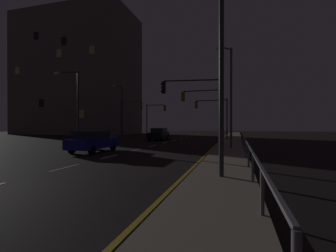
{
  "coord_description": "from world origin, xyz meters",
  "views": [
    {
      "loc": [
        7.67,
        -4.33,
        2.02
      ],
      "look_at": [
        1.22,
        18.0,
        1.88
      ],
      "focal_mm": 25.52,
      "sensor_mm": 36.0,
      "label": 1
    }
  ],
  "objects_px": {
    "street_lamp_corner": "(229,89)",
    "street_lamp_median": "(213,37)",
    "traffic_light_near_left": "(212,110)",
    "traffic_light_mid_left": "(130,112)",
    "street_lamp_far_end": "(121,107)",
    "street_lamp_across_street": "(74,100)",
    "traffic_light_far_right": "(155,114)",
    "traffic_light_mid_right": "(204,104)",
    "traffic_light_far_left": "(194,98)",
    "car": "(93,141)",
    "car_oncoming": "(159,134)",
    "building_distant": "(79,76)"
  },
  "relations": [
    {
      "from": "traffic_light_near_left",
      "to": "street_lamp_median",
      "type": "height_order",
      "value": "street_lamp_median"
    },
    {
      "from": "car",
      "to": "traffic_light_mid_left",
      "type": "height_order",
      "value": "traffic_light_mid_left"
    },
    {
      "from": "traffic_light_far_left",
      "to": "traffic_light_mid_left",
      "type": "distance_m",
      "value": 12.75
    },
    {
      "from": "traffic_light_far_right",
      "to": "traffic_light_mid_left",
      "type": "height_order",
      "value": "traffic_light_far_right"
    },
    {
      "from": "traffic_light_near_left",
      "to": "street_lamp_far_end",
      "type": "relative_size",
      "value": 0.74
    },
    {
      "from": "traffic_light_far_right",
      "to": "building_distant",
      "type": "bearing_deg",
      "value": 159.28
    },
    {
      "from": "traffic_light_mid_left",
      "to": "street_lamp_median",
      "type": "xyz_separation_m",
      "value": [
        11.97,
        -18.55,
        1.59
      ]
    },
    {
      "from": "traffic_light_near_left",
      "to": "street_lamp_corner",
      "type": "height_order",
      "value": "street_lamp_corner"
    },
    {
      "from": "car_oncoming",
      "to": "street_lamp_corner",
      "type": "bearing_deg",
      "value": -47.07
    },
    {
      "from": "car",
      "to": "street_lamp_across_street",
      "type": "distance_m",
      "value": 6.44
    },
    {
      "from": "traffic_light_near_left",
      "to": "building_distant",
      "type": "xyz_separation_m",
      "value": [
        -29.98,
        13.12,
        8.78
      ]
    },
    {
      "from": "car_oncoming",
      "to": "street_lamp_across_street",
      "type": "relative_size",
      "value": 0.64
    },
    {
      "from": "traffic_light_mid_left",
      "to": "street_lamp_corner",
      "type": "distance_m",
      "value": 14.57
    },
    {
      "from": "traffic_light_mid_left",
      "to": "building_distant",
      "type": "height_order",
      "value": "building_distant"
    },
    {
      "from": "traffic_light_near_left",
      "to": "street_lamp_median",
      "type": "distance_m",
      "value": 22.66
    },
    {
      "from": "traffic_light_far_right",
      "to": "traffic_light_mid_left",
      "type": "bearing_deg",
      "value": -89.91
    },
    {
      "from": "street_lamp_corner",
      "to": "street_lamp_median",
      "type": "height_order",
      "value": "street_lamp_median"
    },
    {
      "from": "traffic_light_near_left",
      "to": "traffic_light_mid_left",
      "type": "distance_m",
      "value": 10.54
    },
    {
      "from": "car_oncoming",
      "to": "street_lamp_corner",
      "type": "xyz_separation_m",
      "value": [
        9.13,
        -9.81,
        4.03
      ]
    },
    {
      "from": "car",
      "to": "street_lamp_median",
      "type": "bearing_deg",
      "value": -35.22
    },
    {
      "from": "street_lamp_corner",
      "to": "street_lamp_far_end",
      "type": "distance_m",
      "value": 16.59
    },
    {
      "from": "street_lamp_far_end",
      "to": "street_lamp_across_street",
      "type": "xyz_separation_m",
      "value": [
        0.21,
        -9.59,
        -0.05
      ]
    },
    {
      "from": "traffic_light_mid_right",
      "to": "street_lamp_across_street",
      "type": "bearing_deg",
      "value": -154.04
    },
    {
      "from": "street_lamp_median",
      "to": "car_oncoming",
      "type": "bearing_deg",
      "value": 113.35
    },
    {
      "from": "car",
      "to": "street_lamp_median",
      "type": "xyz_separation_m",
      "value": [
        9.3,
        -6.57,
        4.34
      ]
    },
    {
      "from": "car",
      "to": "traffic_light_far_left",
      "type": "relative_size",
      "value": 0.78
    },
    {
      "from": "street_lamp_median",
      "to": "building_distant",
      "type": "bearing_deg",
      "value": 132.09
    },
    {
      "from": "car",
      "to": "traffic_light_far_right",
      "type": "bearing_deg",
      "value": 97.14
    },
    {
      "from": "car",
      "to": "traffic_light_mid_right",
      "type": "xyz_separation_m",
      "value": [
        6.97,
        8.86,
        3.26
      ]
    },
    {
      "from": "traffic_light_near_left",
      "to": "traffic_light_mid_left",
      "type": "height_order",
      "value": "traffic_light_near_left"
    },
    {
      "from": "traffic_light_near_left",
      "to": "traffic_light_mid_left",
      "type": "bearing_deg",
      "value": -157.9
    },
    {
      "from": "car_oncoming",
      "to": "traffic_light_near_left",
      "type": "distance_m",
      "value": 7.59
    },
    {
      "from": "street_lamp_median",
      "to": "street_lamp_far_end",
      "type": "distance_m",
      "value": 23.93
    },
    {
      "from": "traffic_light_far_right",
      "to": "traffic_light_mid_right",
      "type": "bearing_deg",
      "value": -52.46
    },
    {
      "from": "traffic_light_far_right",
      "to": "traffic_light_far_left",
      "type": "height_order",
      "value": "traffic_light_far_left"
    },
    {
      "from": "traffic_light_near_left",
      "to": "traffic_light_mid_left",
      "type": "xyz_separation_m",
      "value": [
        -9.76,
        -3.96,
        -0.3
      ]
    },
    {
      "from": "car_oncoming",
      "to": "traffic_light_far_left",
      "type": "bearing_deg",
      "value": -58.57
    },
    {
      "from": "traffic_light_far_right",
      "to": "building_distant",
      "type": "relative_size",
      "value": 0.22
    },
    {
      "from": "traffic_light_mid_left",
      "to": "street_lamp_far_end",
      "type": "distance_m",
      "value": 2.2
    },
    {
      "from": "traffic_light_far_left",
      "to": "street_lamp_across_street",
      "type": "distance_m",
      "value": 11.1
    },
    {
      "from": "car_oncoming",
      "to": "traffic_light_far_right",
      "type": "distance_m",
      "value": 8.61
    },
    {
      "from": "traffic_light_mid_left",
      "to": "street_lamp_median",
      "type": "relative_size",
      "value": 0.6
    },
    {
      "from": "traffic_light_far_left",
      "to": "traffic_light_mid_right",
      "type": "bearing_deg",
      "value": 88.53
    },
    {
      "from": "traffic_light_far_right",
      "to": "traffic_light_mid_right",
      "type": "distance_m",
      "value": 15.85
    },
    {
      "from": "street_lamp_corner",
      "to": "street_lamp_median",
      "type": "distance_m",
      "value": 10.74
    },
    {
      "from": "car_oncoming",
      "to": "street_lamp_across_street",
      "type": "xyz_separation_m",
      "value": [
        -4.7,
        -10.58,
        3.44
      ]
    },
    {
      "from": "traffic_light_mid_left",
      "to": "street_lamp_across_street",
      "type": "xyz_separation_m",
      "value": [
        -1.6,
        -8.59,
        0.69
      ]
    },
    {
      "from": "street_lamp_corner",
      "to": "street_lamp_across_street",
      "type": "bearing_deg",
      "value": -176.8
    },
    {
      "from": "car",
      "to": "traffic_light_mid_right",
      "type": "height_order",
      "value": "traffic_light_mid_right"
    },
    {
      "from": "car_oncoming",
      "to": "building_distant",
      "type": "height_order",
      "value": "building_distant"
    }
  ]
}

